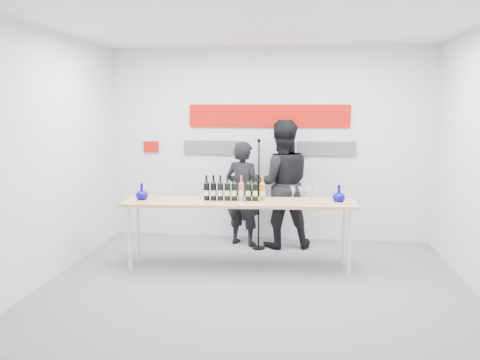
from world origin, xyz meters
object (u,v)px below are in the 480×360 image
object	(u,v)px
presenter_right	(281,184)
mic_stand	(259,216)
tasting_table	(239,206)
presenter_left	(243,193)

from	to	relation	value
presenter_right	mic_stand	bearing A→B (deg)	16.79
tasting_table	presenter_right	xyz separation A→B (m)	(0.50, 1.03, 0.13)
presenter_left	mic_stand	distance (m)	0.43
tasting_table	mic_stand	bearing A→B (deg)	74.14
presenter_left	presenter_right	size ratio (longest dim) A/B	0.83
presenter_left	presenter_right	xyz separation A→B (m)	(0.58, -0.02, 0.16)
presenter_right	mic_stand	size ratio (longest dim) A/B	1.16
presenter_left	mic_stand	xyz separation A→B (m)	(0.25, -0.19, -0.30)
presenter_right	mic_stand	world-z (taller)	presenter_right
tasting_table	presenter_right	bearing A→B (deg)	59.96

